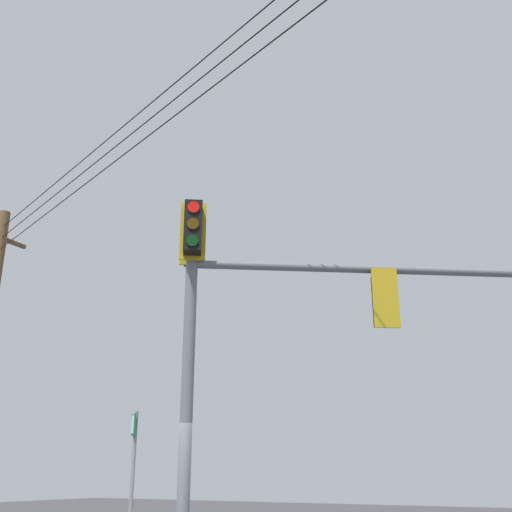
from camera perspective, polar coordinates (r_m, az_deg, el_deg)
signal_mast_assembly at (r=10.31m, az=-0.16°, el=-4.51°), size 4.03×5.48×6.18m
route_sign_primary at (r=11.76m, az=-11.45°, el=-19.40°), size 0.25×0.27×2.83m
overhead_wire_span at (r=11.39m, az=-1.89°, el=18.53°), size 9.35×23.83×1.43m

